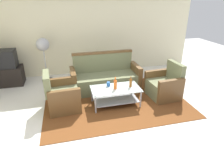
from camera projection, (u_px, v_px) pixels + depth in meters
ground_plane at (121, 124)px, 3.80m from camera, size 14.00×14.00×0.00m
wall_back at (94, 26)px, 5.94m from camera, size 6.52×0.19×2.80m
rug at (116, 101)px, 4.60m from camera, size 3.28×2.28×0.01m
couch at (105, 78)px, 5.13m from camera, size 1.81×0.77×0.96m
armchair_left at (62, 96)px, 4.23m from camera, size 0.74×0.80×0.85m
armchair_right at (164, 86)px, 4.74m from camera, size 0.74×0.80×0.85m
coffee_table at (116, 94)px, 4.38m from camera, size 1.10×0.60×0.40m
bottle_orange at (115, 85)px, 4.26m from camera, size 0.07×0.07×0.28m
bottle_brown at (131, 83)px, 4.37m from camera, size 0.06×0.06×0.26m
cup at (108, 84)px, 4.42m from camera, size 0.08×0.08×0.10m
tv_stand at (8, 76)px, 5.39m from camera, size 0.80×0.50×0.52m
television at (4, 59)px, 5.20m from camera, size 0.60×0.45×0.48m
pedestal_fan at (43, 47)px, 5.37m from camera, size 0.36×0.36×1.27m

